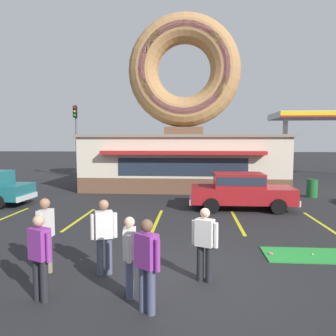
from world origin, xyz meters
TOP-DOWN VIEW (x-y plane):
  - ground_plane at (0.00, 0.00)m, footprint 160.00×160.00m
  - donut_shop_building at (-0.45, 13.94)m, footprint 12.30×6.75m
  - mini_donut_near_right at (2.19, 1.52)m, footprint 0.13×0.13m
  - golf_ball at (3.27, 1.52)m, footprint 0.04×0.04m
  - car_red at (2.22, 7.30)m, footprint 4.56×1.99m
  - pedestrian_blue_sweater_man at (-3.17, -0.11)m, footprint 0.27×0.59m
  - pedestrian_hooded_kid at (0.38, -0.23)m, footprint 0.56×0.37m
  - pedestrian_leather_jacket_man at (-1.09, -1.01)m, footprint 0.29×0.59m
  - pedestrian_clipboard_woman at (-0.67, -1.59)m, footprint 0.50×0.42m
  - pedestrian_beanie_man at (-2.73, -1.32)m, footprint 0.54×0.38m
  - pedestrian_crossing_woman at (-1.86, -0.03)m, footprint 0.56×0.36m
  - trash_bin at (6.47, 10.70)m, footprint 0.57×0.57m
  - traffic_light_pole at (-9.03, 18.11)m, footprint 0.28×0.47m
  - gas_station_canopy at (11.35, 21.16)m, footprint 9.00×4.46m
  - parking_stripe_far_left at (-7.21, 5.00)m, footprint 0.12×3.60m
  - parking_stripe_left at (-4.21, 5.00)m, footprint 0.12×3.60m
  - parking_stripe_mid_left at (-1.21, 5.00)m, footprint 0.12×3.60m
  - parking_stripe_centre at (1.79, 5.00)m, footprint 0.12×3.60m
  - parking_stripe_mid_right at (4.79, 5.00)m, footprint 0.12×3.60m

SIDE VIEW (x-z plane):
  - ground_plane at x=0.00m, z-range 0.00..0.00m
  - parking_stripe_far_left at x=-7.21m, z-range 0.00..0.01m
  - parking_stripe_left at x=-4.21m, z-range 0.00..0.01m
  - parking_stripe_mid_left at x=-1.21m, z-range 0.00..0.01m
  - parking_stripe_centre at x=1.79m, z-range 0.00..0.01m
  - parking_stripe_mid_right at x=4.79m, z-range 0.00..0.01m
  - mini_donut_near_right at x=2.19m, z-range 0.03..0.07m
  - golf_ball at x=3.27m, z-range 0.03..0.07m
  - trash_bin at x=6.47m, z-range 0.01..0.99m
  - pedestrian_leather_jacket_man at x=-1.09m, z-range 0.08..1.65m
  - car_red at x=2.22m, z-range 0.07..1.67m
  - pedestrian_hooded_kid at x=0.38m, z-range 0.08..1.68m
  - pedestrian_beanie_man at x=-2.73m, z-range 0.09..1.74m
  - pedestrian_clipboard_woman at x=-0.67m, z-range 0.09..1.76m
  - pedestrian_crossing_woman at x=-1.86m, z-range 0.10..1.81m
  - pedestrian_blue_sweater_man at x=-3.17m, z-range 0.10..1.84m
  - traffic_light_pole at x=-9.03m, z-range 0.81..6.61m
  - donut_shop_building at x=-0.45m, z-range -1.74..9.22m
  - gas_station_canopy at x=11.35m, z-range 2.21..7.51m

